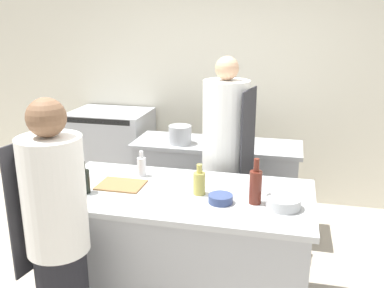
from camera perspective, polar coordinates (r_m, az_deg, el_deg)
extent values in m
cube|color=silver|center=(4.93, 4.87, 8.57)|extent=(8.00, 0.06, 2.80)
cube|color=#A8AAAF|center=(3.24, -1.48, -14.04)|extent=(1.78, 0.88, 0.86)
cube|color=#B7BABC|center=(3.04, -1.54, -6.73)|extent=(1.85, 0.91, 0.04)
cube|color=#A8AAAF|center=(4.34, 3.25, -5.80)|extent=(1.57, 0.55, 0.86)
cube|color=#A8AAAF|center=(4.19, 3.35, -0.10)|extent=(1.64, 0.58, 0.04)
cube|color=#A8AAAF|center=(5.12, -10.60, -1.43)|extent=(0.88, 0.68, 1.05)
cube|color=black|center=(4.92, -12.01, -5.20)|extent=(0.71, 0.01, 0.37)
cube|color=black|center=(4.70, -12.53, 2.97)|extent=(0.75, 0.01, 0.06)
cylinder|color=white|center=(2.56, -17.93, -6.54)|extent=(0.36, 0.36, 0.69)
cube|color=#2D2D33|center=(2.71, -20.74, -7.69)|extent=(0.07, 0.34, 0.80)
sphere|color=brown|center=(2.42, -18.87, 3.36)|extent=(0.22, 0.22, 0.22)
cylinder|color=black|center=(3.87, 4.24, -9.04)|extent=(0.33, 0.33, 0.82)
cylinder|color=white|center=(3.60, 4.51, 2.42)|extent=(0.39, 0.39, 0.77)
cube|color=#2D2D33|center=(3.57, 7.47, 0.35)|extent=(0.08, 0.36, 0.87)
sphere|color=tan|center=(3.52, 4.69, 10.04)|extent=(0.20, 0.20, 0.20)
cylinder|color=#19471E|center=(2.95, -16.72, -5.40)|extent=(0.08, 0.08, 0.23)
cylinder|color=#19471E|center=(2.89, -16.98, -2.49)|extent=(0.04, 0.04, 0.09)
cylinder|color=#5B2319|center=(2.84, 8.46, -5.75)|extent=(0.08, 0.08, 0.22)
cylinder|color=#5B2319|center=(2.79, 8.59, -2.79)|extent=(0.04, 0.04, 0.09)
cylinder|color=#B2A84C|center=(2.97, 0.98, -5.28)|extent=(0.09, 0.09, 0.16)
cylinder|color=#B2A84C|center=(2.93, 0.99, -3.30)|extent=(0.04, 0.04, 0.06)
cylinder|color=black|center=(3.08, -14.25, -4.89)|extent=(0.09, 0.09, 0.16)
cylinder|color=black|center=(3.04, -14.40, -2.90)|extent=(0.04, 0.04, 0.06)
cylinder|color=silver|center=(3.32, -6.72, -3.06)|extent=(0.07, 0.07, 0.14)
cylinder|color=silver|center=(3.29, -6.77, -1.41)|extent=(0.03, 0.03, 0.06)
cylinder|color=navy|center=(2.86, 3.83, -7.29)|extent=(0.16, 0.16, 0.05)
cylinder|color=#B7BABC|center=(2.84, 12.09, -7.66)|extent=(0.22, 0.22, 0.07)
cube|color=olive|center=(3.18, -9.45, -5.40)|extent=(0.33, 0.25, 0.01)
cylinder|color=#A8AAAF|center=(4.14, -1.61, 1.25)|extent=(0.22, 0.22, 0.18)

